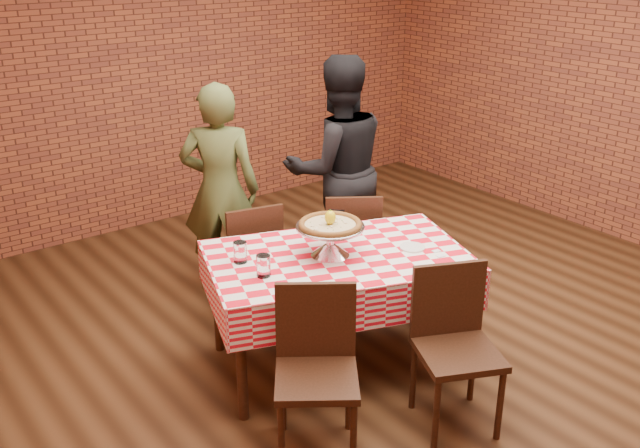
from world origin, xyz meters
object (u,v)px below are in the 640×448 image
Objects in this scene: pizza_stand at (330,240)px; diner_black at (337,169)px; pizza at (330,225)px; water_glass_left at (263,266)px; water_glass_right at (240,252)px; diner_olive at (220,190)px; table at (337,311)px; chair_near_left at (317,379)px; chair_far_right at (351,245)px; chair_far_left at (248,258)px; condiment_caddy at (336,222)px; chair_near_right at (458,354)px.

pizza_stand is 1.33m from diner_black.
water_glass_left is at bearing 179.94° from pizza.
water_glass_right is 0.08× the size of diner_olive.
chair_near_left is at bearing -135.49° from table.
chair_far_right is at bearing 42.16° from pizza.
chair_near_left is 2.22m from diner_black.
chair_far_left is at bearing 55.85° from water_glass_right.
pizza_stand reaches higher than chair_near_left.
chair_far_right is (0.62, 0.62, 0.06)m from table.
condiment_caddy reaches higher than chair_near_right.
water_glass_right is at bearing 68.16° from chair_far_left.
chair_far_left is at bearing 122.79° from chair_near_right.
chair_near_right is (0.18, -0.90, -0.40)m from pizza_stand.
water_glass_right is 1.37m from chair_near_right.
water_glass_left is at bearing 61.59° from chair_far_right.
chair_far_left is at bearing 94.52° from pizza_stand.
pizza_stand is 0.95m from chair_far_left.
chair_far_right is 0.64m from diner_black.
condiment_caddy is at bearing 45.67° from pizza_stand.
water_glass_left is at bearing 179.94° from pizza_stand.
chair_far_left is at bearing 64.39° from water_glass_left.
chair_near_left is at bearing -90.10° from condiment_caddy.
chair_far_left is at bearing 121.22° from diner_olive.
diner_olive is at bearing 90.10° from pizza_stand.
table is at bearing -37.88° from pizza_stand.
water_glass_left is 1.17m from chair_near_right.
pizza is 1.32m from diner_olive.
condiment_caddy is at bearing 141.81° from diner_olive.
chair_near_left is (-0.10, -0.63, -0.37)m from water_glass_left.
chair_near_left is at bearing -132.41° from pizza_stand.
chair_near_left is (-0.57, -0.63, -0.40)m from pizza_stand.
pizza_stand is 1.31m from diner_olive.
table is 1.75× the size of chair_far_left.
water_glass_right is 0.83m from chair_far_left.
water_glass_left is (-0.47, 0.00, -0.13)m from pizza.
diner_olive is (0.47, 1.31, -0.02)m from water_glass_left.
diner_olive reaches higher than table.
diner_black is (0.20, 0.42, 0.43)m from chair_far_right.
diner_black reaches higher than chair_far_right.
water_glass_left is 0.15× the size of chair_far_left.
pizza_stand reaches higher than condiment_caddy.
chair_near_right is 0.52× the size of diner_black.
water_glass_left is at bearing 176.79° from table.
water_glass_left is 1.33m from chair_far_right.
pizza_stand reaches higher than chair_far_left.
table is 1.70× the size of chair_near_left.
pizza reaches higher than chair_near_right.
diner_olive is at bearing 65.92° from water_glass_right.
diner_olive is at bearing 119.46° from chair_near_right.
diner_black is at bearing 49.75° from pizza_stand.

